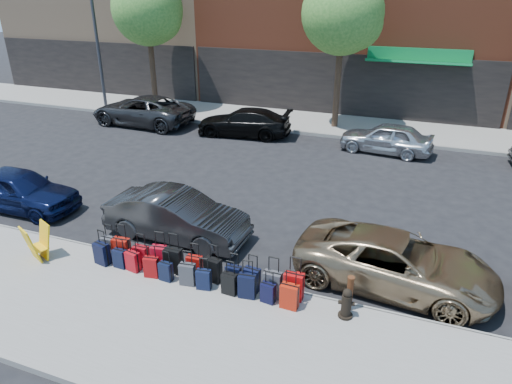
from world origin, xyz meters
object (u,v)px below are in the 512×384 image
at_px(car_near_0, 19,190).
at_px(streetlight, 98,26).
at_px(tree_center, 345,16).
at_px(fire_hydrant, 346,304).
at_px(car_far_1, 244,122).
at_px(car_near_1, 177,216).
at_px(display_rack, 37,243).
at_px(suitcase_front_5, 195,266).
at_px(tree_left, 150,12).
at_px(bollard, 350,293).
at_px(car_far_0, 142,110).
at_px(car_far_2, 386,138).
at_px(car_near_2, 396,262).

bearing_deg(car_near_0, streetlight, 24.14).
bearing_deg(tree_center, car_near_0, -121.67).
xyz_separation_m(streetlight, fire_hydrant, (16.54, -13.76, -4.19)).
xyz_separation_m(tree_center, fire_hydrant, (3.10, -14.46, -4.94)).
relative_size(tree_center, car_far_1, 1.60).
xyz_separation_m(streetlight, car_near_0, (5.63, -11.96, -3.98)).
bearing_deg(car_near_0, car_near_1, -89.65).
height_order(fire_hydrant, display_rack, display_rack).
bearing_deg(suitcase_front_5, tree_left, 120.84).
xyz_separation_m(bollard, car_far_0, (-12.83, 11.48, 0.16)).
relative_size(display_rack, car_near_1, 0.23).
relative_size(car_near_1, car_far_0, 0.77).
height_order(tree_center, car_near_1, tree_center).
bearing_deg(car_far_0, bollard, 50.62).
bearing_deg(car_near_1, bollard, -106.31).
height_order(display_rack, car_far_2, car_far_2).
height_order(fire_hydrant, car_near_0, car_near_0).
relative_size(streetlight, car_near_2, 1.69).
bearing_deg(car_near_0, suitcase_front_5, -103.73).
bearing_deg(car_far_1, car_near_1, 4.96).
distance_m(fire_hydrant, car_near_0, 11.06).
distance_m(suitcase_front_5, car_near_1, 2.31).
bearing_deg(bollard, car_far_0, 138.17).
bearing_deg(tree_left, tree_center, 0.00).
distance_m(display_rack, car_near_2, 9.03).
height_order(bollard, car_near_0, car_near_0).
bearing_deg(car_far_2, car_far_1, -85.20).
xyz_separation_m(suitcase_front_5, fire_hydrant, (3.74, -0.19, 0.04)).
bearing_deg(car_near_2, tree_left, 54.17).
bearing_deg(display_rack, streetlight, 144.93).
relative_size(display_rack, car_far_2, 0.25).
distance_m(bollard, car_near_2, 1.72).
distance_m(tree_center, car_far_2, 6.13).
xyz_separation_m(tree_center, car_far_1, (-4.04, -2.66, -4.75)).
bearing_deg(car_near_2, car_far_2, 12.82).
distance_m(tree_left, car_near_1, 15.79).
relative_size(tree_left, suitcase_front_5, 8.09).
bearing_deg(tree_left, car_far_2, -12.03).
bearing_deg(suitcase_front_5, car_far_0, 124.36).
relative_size(tree_left, bollard, 8.54).
bearing_deg(car_near_2, car_near_0, 95.30).
relative_size(tree_left, fire_hydrant, 10.28).
relative_size(tree_left, car_near_1, 1.74).
height_order(bollard, car_far_1, car_far_1).
height_order(bollard, car_far_0, car_far_0).
height_order(car_far_0, car_far_1, car_far_0).
bearing_deg(display_rack, car_far_2, 82.27).
bearing_deg(car_far_1, car_near_0, -26.77).
bearing_deg(bollard, car_far_1, 121.80).
distance_m(streetlight, display_rack, 17.18).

